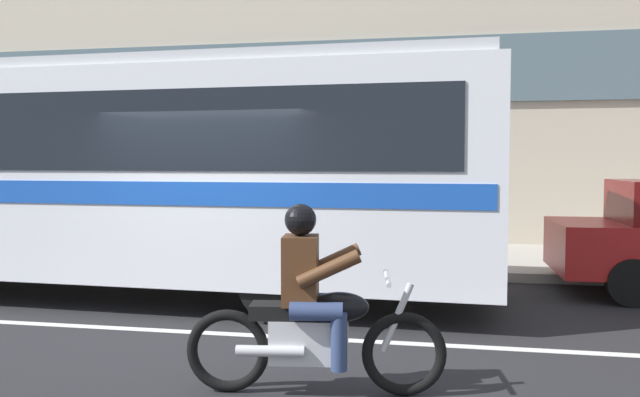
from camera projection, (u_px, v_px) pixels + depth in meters
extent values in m
plane|color=black|center=(205.00, 319.00, 7.93)|extent=(60.00, 60.00, 0.00)
cube|color=#A39E93|center=(299.00, 254.00, 12.92)|extent=(28.00, 3.80, 0.15)
cube|color=silver|center=(185.00, 332.00, 7.34)|extent=(26.60, 0.14, 0.01)
cube|color=#B2A893|center=(321.00, 2.00, 14.87)|extent=(28.00, 0.80, 11.06)
cube|color=#4C606B|center=(317.00, 73.00, 14.53)|extent=(25.76, 0.10, 1.40)
cube|color=silver|center=(89.00, 174.00, 9.43)|extent=(11.60, 2.98, 2.70)
cube|color=black|center=(88.00, 136.00, 9.40)|extent=(10.68, 2.98, 0.96)
cube|color=#194CB2|center=(89.00, 188.00, 9.44)|extent=(11.37, 3.00, 0.28)
cube|color=#BABCC3|center=(87.00, 75.00, 9.35)|extent=(11.37, 2.84, 0.16)
cylinder|color=black|center=(282.00, 279.00, 7.74)|extent=(1.04, 0.30, 1.04)
torus|color=black|center=(404.00, 354.00, 5.33)|extent=(0.70, 0.18, 0.69)
torus|color=black|center=(228.00, 351.00, 5.42)|extent=(0.70, 0.18, 0.69)
cube|color=silver|center=(309.00, 340.00, 5.37)|extent=(0.67, 0.36, 0.36)
ellipsoid|color=black|center=(340.00, 307.00, 5.34)|extent=(0.51, 0.34, 0.24)
cube|color=black|center=(285.00, 311.00, 5.37)|extent=(0.59, 0.33, 0.12)
cylinder|color=silver|center=(397.00, 317.00, 5.32)|extent=(0.28, 0.09, 0.58)
cylinder|color=silver|center=(387.00, 278.00, 5.30)|extent=(0.12, 0.64, 0.04)
cylinder|color=silver|center=(270.00, 351.00, 5.23)|extent=(0.56, 0.16, 0.09)
cube|color=#4C2D19|center=(301.00, 270.00, 5.34)|extent=(0.33, 0.39, 0.56)
sphere|color=black|center=(300.00, 220.00, 5.32)|extent=(0.26, 0.26, 0.26)
cylinder|color=navy|center=(319.00, 302.00, 5.53)|extent=(0.44, 0.20, 0.15)
cylinder|color=navy|center=(340.00, 330.00, 5.53)|extent=(0.13, 0.13, 0.46)
cylinder|color=navy|center=(316.00, 311.00, 5.17)|extent=(0.44, 0.20, 0.15)
cylinder|color=navy|center=(339.00, 342.00, 5.18)|extent=(0.13, 0.13, 0.46)
cylinder|color=#4C2D19|center=(331.00, 262.00, 5.53)|extent=(0.53, 0.18, 0.32)
cylinder|color=#4C2D19|center=(329.00, 269.00, 5.13)|extent=(0.53, 0.18, 0.32)
cylinder|color=black|center=(632.00, 282.00, 8.61)|extent=(0.64, 0.22, 0.64)
cylinder|color=red|center=(601.00, 253.00, 10.47)|extent=(0.22, 0.22, 0.58)
sphere|color=red|center=(601.00, 231.00, 10.45)|extent=(0.20, 0.20, 0.20)
cylinder|color=red|center=(603.00, 253.00, 10.33)|extent=(0.09, 0.10, 0.09)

